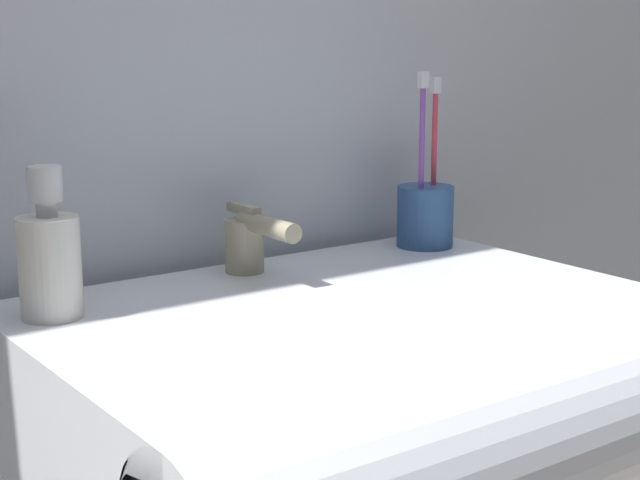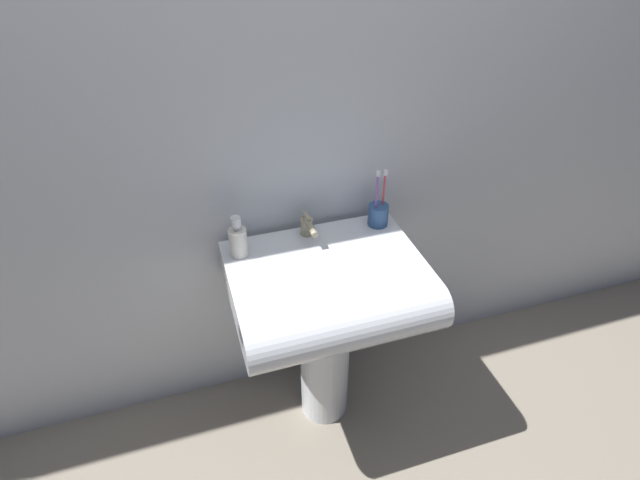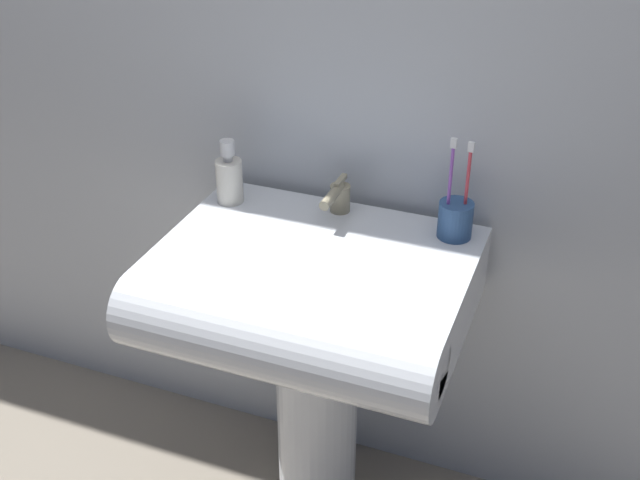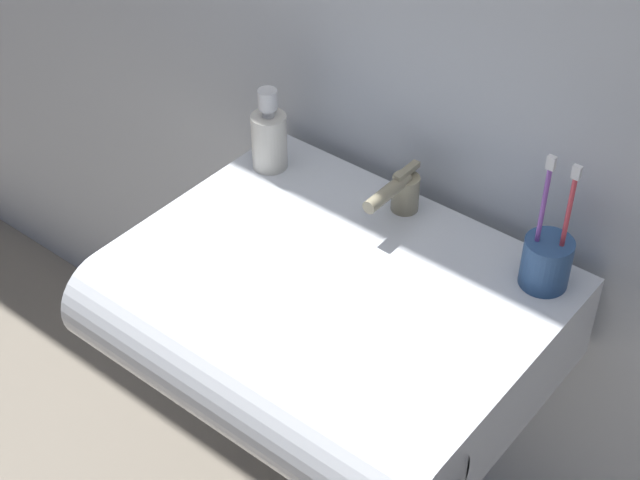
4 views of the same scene
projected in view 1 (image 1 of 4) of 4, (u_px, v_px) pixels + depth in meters
The scene contains 4 objects.
sink_basin at pixel (378, 391), 0.96m from camera, with size 0.63×0.51×0.15m.
faucet at pixel (251, 239), 1.10m from camera, with size 0.04×0.13×0.08m.
toothbrush_cup at pixel (425, 213), 1.25m from camera, with size 0.07×0.07×0.22m.
soap_bottle at pixel (49, 259), 0.93m from camera, with size 0.06×0.06×0.15m.
Camera 1 is at (-0.58, -0.76, 1.02)m, focal length 55.00 mm.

